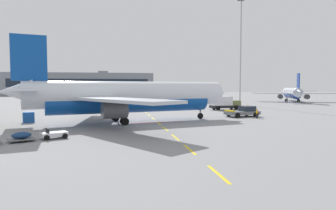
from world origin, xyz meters
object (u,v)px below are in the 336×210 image
object	(u,v)px
uld_cargo_container	(29,117)
ground_crew_worker	(257,113)
catering_truck	(224,103)
airliner_foreground	(129,96)
airliner_mid_left	(292,93)
apron_light_mast_far	(241,41)
pushback_tug	(243,112)
baggage_train	(22,137)

from	to	relation	value
uld_cargo_container	ground_crew_worker	bearing A→B (deg)	-1.10
catering_truck	uld_cargo_container	distance (m)	42.01
airliner_foreground	airliner_mid_left	size ratio (longest dim) A/B	1.29
uld_cargo_container	apron_light_mast_far	xyz separation A→B (m)	(48.38, 32.97, 17.62)
pushback_tug	catering_truck	distance (m)	15.73
airliner_mid_left	catering_truck	xyz separation A→B (m)	(-37.44, -31.30, -1.49)
pushback_tug	uld_cargo_container	bearing A→B (deg)	-175.98
catering_truck	baggage_train	xyz separation A→B (m)	(-34.09, -34.68, -1.12)
pushback_tug	airliner_mid_left	distance (m)	61.45
ground_crew_worker	apron_light_mast_far	xyz separation A→B (m)	(11.71, 33.67, 17.47)
baggage_train	apron_light_mast_far	size ratio (longest dim) A/B	0.28
airliner_mid_left	baggage_train	size ratio (longest dim) A/B	3.19
baggage_train	apron_light_mast_far	bearing A→B (deg)	48.07
airliner_foreground	uld_cargo_container	distance (m)	15.46
airliner_foreground	uld_cargo_container	bearing A→B (deg)	169.54
ground_crew_worker	apron_light_mast_far	world-z (taller)	apron_light_mast_far
airliner_foreground	uld_cargo_container	size ratio (longest dim) A/B	18.01
airliner_foreground	apron_light_mast_far	size ratio (longest dim) A/B	1.14
pushback_tug	apron_light_mast_far	xyz separation A→B (m)	(12.73, 30.46, 17.52)
baggage_train	ground_crew_worker	distance (m)	36.50
uld_cargo_container	airliner_mid_left	bearing A→B (deg)	33.22
airliner_foreground	pushback_tug	world-z (taller)	airliner_foreground
airliner_foreground	pushback_tug	xyz separation A→B (m)	(20.76, 5.26, -3.05)
airliner_foreground	apron_light_mast_far	world-z (taller)	apron_light_mast_far
pushback_tug	airliner_mid_left	size ratio (longest dim) A/B	0.24
airliner_mid_left	apron_light_mast_far	xyz separation A→B (m)	(-26.98, -16.38, 15.29)
baggage_train	ground_crew_worker	bearing A→B (deg)	25.87
airliner_foreground	pushback_tug	distance (m)	21.64
baggage_train	uld_cargo_container	distance (m)	17.06
baggage_train	airliner_foreground	bearing A→B (deg)	51.46
apron_light_mast_far	catering_truck	bearing A→B (deg)	-125.03
ground_crew_worker	apron_light_mast_far	bearing A→B (deg)	70.83
baggage_train	apron_light_mast_far	world-z (taller)	apron_light_mast_far
apron_light_mast_far	airliner_mid_left	bearing A→B (deg)	31.26
pushback_tug	ground_crew_worker	bearing A→B (deg)	-72.41
baggage_train	pushback_tug	bearing A→B (deg)	31.02
pushback_tug	apron_light_mast_far	world-z (taller)	apron_light_mast_far
airliner_foreground	ground_crew_worker	distance (m)	22.08
baggage_train	uld_cargo_container	size ratio (longest dim) A/B	4.38
airliner_mid_left	uld_cargo_container	xyz separation A→B (m)	(-75.36, -49.35, -2.33)
pushback_tug	uld_cargo_container	xyz separation A→B (m)	(-35.65, -2.51, -0.10)
catering_truck	baggage_train	distance (m)	48.64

